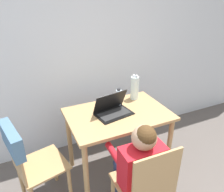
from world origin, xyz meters
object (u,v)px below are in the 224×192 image
object	(u,v)px
chair_occupied	(145,188)
water_bottle	(119,97)
chair_spare	(25,156)
person_seated	(139,161)
laptop	(112,109)
flower_vase	(135,87)

from	to	relation	value
chair_occupied	water_bottle	distance (m)	0.93
chair_spare	chair_occupied	bearing A→B (deg)	-139.34
person_seated	laptop	bearing A→B (deg)	-92.78
water_bottle	flower_vase	bearing A→B (deg)	16.24
flower_vase	chair_spare	bearing A→B (deg)	-165.88
chair_spare	laptop	size ratio (longest dim) A/B	2.36
chair_spare	laptop	xyz separation A→B (m)	(0.86, 0.11, 0.19)
chair_spare	flower_vase	xyz separation A→B (m)	(1.21, 0.31, 0.28)
chair_occupied	flower_vase	distance (m)	1.08
person_seated	laptop	distance (m)	0.61
person_seated	water_bottle	bearing A→B (deg)	-102.27
chair_spare	flower_vase	size ratio (longest dim) A/B	3.12
chair_occupied	flower_vase	xyz separation A→B (m)	(0.40, 0.90, 0.42)
chair_occupied	chair_spare	size ratio (longest dim) A/B	0.99
chair_occupied	water_bottle	size ratio (longest dim) A/B	4.70
chair_spare	water_bottle	distance (m)	1.04
chair_spare	person_seated	distance (m)	0.94
laptop	flower_vase	world-z (taller)	flower_vase
person_seated	laptop	size ratio (longest dim) A/B	2.61
flower_vase	water_bottle	distance (m)	0.24
chair_spare	laptop	bearing A→B (deg)	-95.73
chair_spare	person_seated	size ratio (longest dim) A/B	0.90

